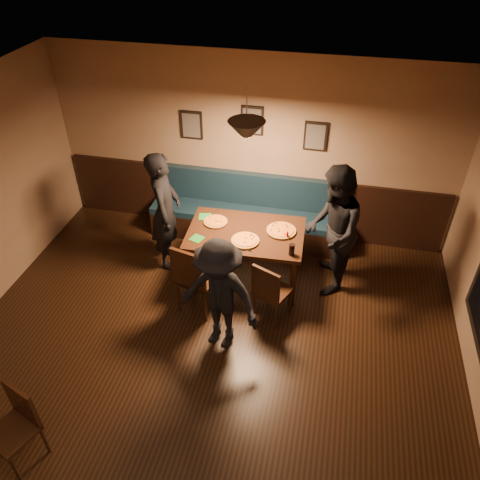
% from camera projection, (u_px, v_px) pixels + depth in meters
% --- Properties ---
extents(floor, '(7.00, 7.00, 0.00)m').
position_uv_depth(floor, '(186.00, 411.00, 5.06)').
color(floor, black).
rests_on(floor, ground).
extents(ceiling, '(7.00, 7.00, 0.00)m').
position_uv_depth(ceiling, '(160.00, 184.00, 3.38)').
color(ceiling, silver).
rests_on(ceiling, ground).
extents(wall_back, '(6.00, 0.00, 6.00)m').
position_uv_depth(wall_back, '(252.00, 149.00, 6.95)').
color(wall_back, '#8C704F').
rests_on(wall_back, ground).
extents(wainscot, '(5.88, 0.06, 1.00)m').
position_uv_depth(wainscot, '(251.00, 202.00, 7.47)').
color(wainscot, black).
rests_on(wainscot, ground).
extents(booth_bench, '(3.00, 0.60, 1.00)m').
position_uv_depth(booth_bench, '(247.00, 211.00, 7.26)').
color(booth_bench, '#0F232D').
rests_on(booth_bench, ground).
extents(picture_left, '(0.32, 0.04, 0.42)m').
position_uv_depth(picture_left, '(192.00, 125.00, 6.90)').
color(picture_left, black).
rests_on(picture_left, wall_back).
extents(picture_center, '(0.32, 0.04, 0.42)m').
position_uv_depth(picture_center, '(252.00, 121.00, 6.66)').
color(picture_center, black).
rests_on(picture_center, wall_back).
extents(picture_right, '(0.32, 0.04, 0.42)m').
position_uv_depth(picture_right, '(315.00, 136.00, 6.59)').
color(picture_right, black).
rests_on(picture_right, wall_back).
extents(pendant_lamp, '(0.44, 0.44, 0.25)m').
position_uv_depth(pendant_lamp, '(247.00, 131.00, 5.41)').
color(pendant_lamp, black).
rests_on(pendant_lamp, ceiling).
extents(dining_table, '(1.58, 1.05, 0.82)m').
position_uv_depth(dining_table, '(245.00, 256.00, 6.52)').
color(dining_table, black).
rests_on(dining_table, floor).
extents(chair_near_left, '(0.56, 0.56, 1.06)m').
position_uv_depth(chair_near_left, '(198.00, 276.00, 6.01)').
color(chair_near_left, black).
rests_on(chair_near_left, floor).
extents(chair_near_right, '(0.52, 0.52, 0.89)m').
position_uv_depth(chair_near_right, '(273.00, 290.00, 5.93)').
color(chair_near_right, '#311C0D').
rests_on(chair_near_right, floor).
extents(diner_left, '(0.54, 0.71, 1.77)m').
position_uv_depth(diner_left, '(165.00, 211.00, 6.56)').
color(diner_left, black).
rests_on(diner_left, floor).
extents(diner_right, '(0.74, 0.93, 1.83)m').
position_uv_depth(diner_right, '(332.00, 231.00, 6.12)').
color(diner_right, black).
rests_on(diner_right, floor).
extents(diner_front, '(1.08, 0.77, 1.51)m').
position_uv_depth(diner_front, '(219.00, 296.00, 5.39)').
color(diner_front, black).
rests_on(diner_front, floor).
extents(pizza_a, '(0.43, 0.43, 0.04)m').
position_uv_depth(pizza_a, '(216.00, 222.00, 6.43)').
color(pizza_a, '#C08224').
rests_on(pizza_a, dining_table).
extents(pizza_b, '(0.41, 0.41, 0.04)m').
position_uv_depth(pizza_b, '(245.00, 240.00, 6.09)').
color(pizza_b, orange).
rests_on(pizza_b, dining_table).
extents(pizza_c, '(0.47, 0.47, 0.04)m').
position_uv_depth(pizza_c, '(281.00, 231.00, 6.26)').
color(pizza_c, orange).
rests_on(pizza_c, dining_table).
extents(soda_glass, '(0.09, 0.09, 0.16)m').
position_uv_depth(soda_glass, '(292.00, 250.00, 5.84)').
color(soda_glass, black).
rests_on(soda_glass, dining_table).
extents(tabasco_bottle, '(0.03, 0.03, 0.13)m').
position_uv_depth(tabasco_bottle, '(287.00, 235.00, 6.11)').
color(tabasco_bottle, '#A9050B').
rests_on(tabasco_bottle, dining_table).
extents(napkin_a, '(0.19, 0.19, 0.01)m').
position_uv_depth(napkin_a, '(205.00, 217.00, 6.56)').
color(napkin_a, '#227F28').
rests_on(napkin_a, dining_table).
extents(napkin_b, '(0.20, 0.20, 0.01)m').
position_uv_depth(napkin_b, '(197.00, 239.00, 6.15)').
color(napkin_b, '#1C6A20').
rests_on(napkin_b, dining_table).
extents(cutlery_set, '(0.19, 0.10, 0.00)m').
position_uv_depth(cutlery_set, '(240.00, 248.00, 5.99)').
color(cutlery_set, silver).
rests_on(cutlery_set, dining_table).
extents(cafe_chair_far, '(0.51, 0.51, 0.89)m').
position_uv_depth(cafe_chair_far, '(12.00, 431.00, 4.39)').
color(cafe_chair_far, '#321E0E').
rests_on(cafe_chair_far, floor).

